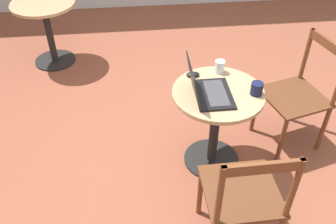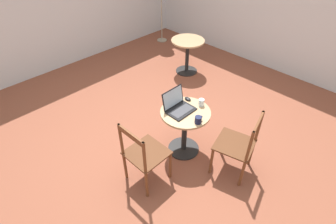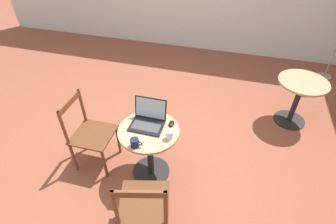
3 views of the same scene
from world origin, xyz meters
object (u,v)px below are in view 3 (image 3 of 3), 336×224
chair_near_left (90,134)px  mug (135,143)px  laptop (148,120)px  mouse (171,123)px  drinking_glass (169,135)px  cafe_table_near (149,143)px  cafe_table_mid (299,94)px  chair_near_front (144,206)px

chair_near_left → mug: (0.69, -0.24, 0.28)m
laptop → mouse: 0.26m
laptop → drinking_glass: laptop is taller
cafe_table_near → cafe_table_mid: bearing=40.8°
drinking_glass → mug: bearing=-146.7°
chair_near_front → cafe_table_mid: bearing=55.4°
cafe_table_near → mug: mug is taller
cafe_table_near → cafe_table_mid: size_ratio=1.00×
cafe_table_near → mouse: mouse is taller
cafe_table_mid → laptop: 2.23m
chair_near_front → mouse: chair_near_front is taller
chair_near_front → laptop: 0.89m
cafe_table_near → mouse: size_ratio=7.01×
chair_near_left → laptop: 0.77m
chair_near_front → mouse: (0.02, 0.87, 0.25)m
chair_near_left → mug: 0.78m
mug → drinking_glass: (0.30, 0.20, 0.00)m
laptop → chair_near_left: bearing=-171.4°
chair_near_front → drinking_glass: chair_near_front is taller
cafe_table_mid → mouse: bearing=-138.5°
chair_near_front → drinking_glass: bearing=85.4°
mouse → drinking_glass: size_ratio=1.04×
cafe_table_near → drinking_glass: 0.36m
cafe_table_mid → mouse: (-1.49, -1.32, 0.22)m
cafe_table_mid → chair_near_left: chair_near_left is taller
chair_near_left → mouse: size_ratio=9.27×
cafe_table_near → drinking_glass: (0.25, -0.06, 0.25)m
chair_near_front → mug: size_ratio=7.53×
chair_near_left → laptop: bearing=8.6°
cafe_table_near → cafe_table_mid: (1.70, 1.47, 0.00)m
cafe_table_near → chair_near_front: (0.19, -0.72, -0.03)m
cafe_table_mid → mug: size_ratio=5.69×
mouse → drinking_glass: drinking_glass is taller
chair_near_front → chair_near_left: 1.17m
drinking_glass → chair_near_front: bearing=-94.6°
cafe_table_mid → mug: bearing=-135.5°
laptop → drinking_glass: bearing=-28.5°
chair_near_left → drinking_glass: (0.98, -0.05, 0.28)m
cafe_table_mid → chair_near_front: 2.66m
mug → mouse: bearing=56.8°
mouse → drinking_glass: 0.21m
chair_near_front → mouse: size_ratio=9.27×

